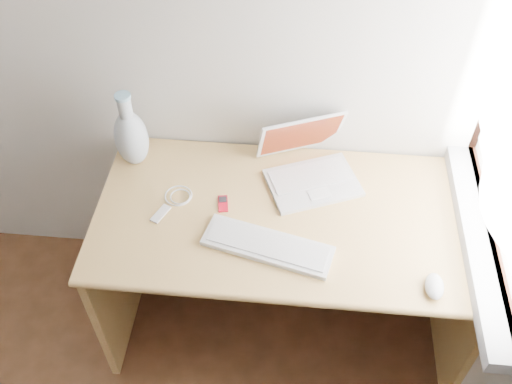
# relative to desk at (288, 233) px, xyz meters

# --- Properties ---
(back_wall) EXTENTS (3.50, 0.04, 2.60)m
(back_wall) POSITION_rel_desk_xyz_m (-1.03, 0.28, 0.76)
(back_wall) COLOR beige
(back_wall) RESTS_ON floor
(desk) EXTENTS (1.44, 0.72, 0.76)m
(desk) POSITION_rel_desk_xyz_m (0.00, 0.00, 0.00)
(desk) COLOR tan
(desk) RESTS_ON floor
(laptop) EXTENTS (0.40, 0.40, 0.23)m
(laptop) POSITION_rel_desk_xyz_m (0.08, 0.12, 0.27)
(laptop) COLOR silver
(laptop) RESTS_ON desk
(external_keyboard) EXTENTS (0.48, 0.24, 0.02)m
(external_keyboard) POSITION_rel_desk_xyz_m (-0.07, -0.25, 0.23)
(external_keyboard) COLOR white
(external_keyboard) RESTS_ON desk
(mouse) EXTENTS (0.07, 0.11, 0.04)m
(mouse) POSITION_rel_desk_xyz_m (0.49, -0.37, 0.24)
(mouse) COLOR silver
(mouse) RESTS_ON desk
(ipod) EXTENTS (0.05, 0.09, 0.01)m
(ipod) POSITION_rel_desk_xyz_m (-0.25, -0.06, 0.22)
(ipod) COLOR red
(ipod) RESTS_ON desk
(cable_coil) EXTENTS (0.12, 0.12, 0.01)m
(cable_coil) POSITION_rel_desk_xyz_m (-0.43, -0.04, 0.22)
(cable_coil) COLOR white
(cable_coil) RESTS_ON desk
(remote) EXTENTS (0.07, 0.10, 0.01)m
(remote) POSITION_rel_desk_xyz_m (-0.48, -0.13, 0.22)
(remote) COLOR white
(remote) RESTS_ON desk
(vase) EXTENTS (0.13, 0.13, 0.33)m
(vase) POSITION_rel_desk_xyz_m (-0.63, 0.13, 0.36)
(vase) COLOR silver
(vase) RESTS_ON desk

